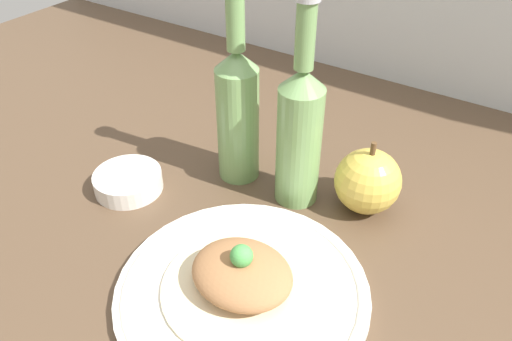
% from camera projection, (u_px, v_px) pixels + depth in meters
% --- Properties ---
extents(ground_plane, '(1.80, 1.10, 0.04)m').
position_uv_depth(ground_plane, '(222.00, 234.00, 0.68)').
color(ground_plane, brown).
extents(plate, '(0.29, 0.29, 0.01)m').
position_uv_depth(plate, '(242.00, 290.00, 0.57)').
color(plate, silver).
rests_on(plate, ground_plane).
extents(plated_food, '(0.18, 0.18, 0.06)m').
position_uv_depth(plated_food, '(242.00, 276.00, 0.55)').
color(plated_food, beige).
rests_on(plated_food, plate).
extents(cider_bottle_left, '(0.06, 0.06, 0.29)m').
position_uv_depth(cider_bottle_left, '(238.00, 110.00, 0.69)').
color(cider_bottle_left, '#729E5B').
rests_on(cider_bottle_left, ground_plane).
extents(cider_bottle_right, '(0.06, 0.06, 0.29)m').
position_uv_depth(cider_bottle_right, '(300.00, 131.00, 0.65)').
color(cider_bottle_right, '#729E5B').
rests_on(cider_bottle_right, ground_plane).
extents(apple, '(0.09, 0.09, 0.11)m').
position_uv_depth(apple, '(368.00, 181.00, 0.67)').
color(apple, gold).
rests_on(apple, ground_plane).
extents(dipping_bowl, '(0.10, 0.10, 0.03)m').
position_uv_depth(dipping_bowl, '(128.00, 181.00, 0.72)').
color(dipping_bowl, silver).
rests_on(dipping_bowl, ground_plane).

